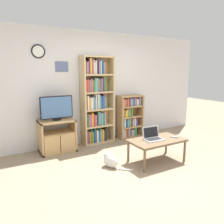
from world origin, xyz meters
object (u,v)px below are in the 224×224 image
object	(u,v)px
bookshelf_short	(129,117)
remote_near_laptop	(174,137)
television	(57,108)
bookshelf_tall	(96,102)
tv_stand	(57,136)
coffee_table	(157,142)
cat	(110,161)
laptop	(153,136)

from	to	relation	value
bookshelf_short	remote_near_laptop	world-z (taller)	bookshelf_short
television	bookshelf_tall	size ratio (longest dim) A/B	0.33
tv_stand	coffee_table	world-z (taller)	tv_stand
television	cat	distance (m)	1.59
tv_stand	remote_near_laptop	distance (m)	2.40
laptop	television	bearing A→B (deg)	137.55
bookshelf_tall	bookshelf_short	xyz separation A→B (m)	(0.93, -0.01, -0.45)
bookshelf_short	laptop	size ratio (longest dim) A/B	2.94
remote_near_laptop	cat	size ratio (longest dim) A/B	0.29
coffee_table	cat	xyz separation A→B (m)	(-0.88, 0.22, -0.27)
bookshelf_tall	cat	distance (m)	1.66
laptop	remote_near_laptop	bearing A→B (deg)	-10.55
bookshelf_tall	coffee_table	bearing A→B (deg)	-71.90
laptop	remote_near_laptop	distance (m)	0.46
tv_stand	coffee_table	distance (m)	2.08
bookshelf_short	remote_near_laptop	size ratio (longest dim) A/B	7.43
coffee_table	remote_near_laptop	distance (m)	0.38
bookshelf_tall	coffee_table	size ratio (longest dim) A/B	1.95
laptop	cat	xyz separation A→B (m)	(-0.81, 0.19, -0.38)
bookshelf_short	coffee_table	bearing A→B (deg)	-104.62
bookshelf_short	laptop	world-z (taller)	bookshelf_short
tv_stand	remote_near_laptop	bearing A→B (deg)	-39.41
coffee_table	remote_near_laptop	size ratio (longest dim) A/B	7.09
tv_stand	cat	size ratio (longest dim) A/B	1.43
television	remote_near_laptop	bearing A→B (deg)	-39.42
bookshelf_tall	coffee_table	xyz separation A→B (m)	(0.52, -1.58, -0.60)
bookshelf_tall	remote_near_laptop	size ratio (longest dim) A/B	13.83
bookshelf_tall	coffee_table	distance (m)	1.77
coffee_table	laptop	size ratio (longest dim) A/B	2.81
bookshelf_short	coffee_table	xyz separation A→B (m)	(-0.41, -1.57, -0.15)
bookshelf_tall	laptop	xyz separation A→B (m)	(0.44, -1.54, -0.49)
coffee_table	laptop	bearing A→B (deg)	152.85
television	remote_near_laptop	world-z (taller)	television
tv_stand	television	xyz separation A→B (m)	(0.01, -0.01, 0.60)
tv_stand	laptop	world-z (taller)	tv_stand
bookshelf_short	cat	distance (m)	1.92
television	bookshelf_tall	xyz separation A→B (m)	(0.96, 0.13, 0.05)
tv_stand	bookshelf_tall	distance (m)	1.17
bookshelf_short	bookshelf_tall	bearing A→B (deg)	179.53
cat	laptop	bearing A→B (deg)	-36.97
tv_stand	television	bearing A→B (deg)	-35.51
television	laptop	world-z (taller)	television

